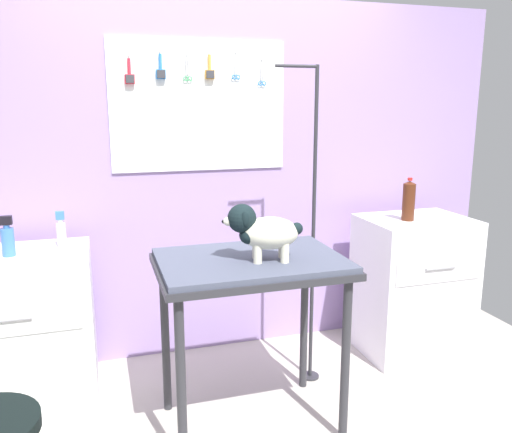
# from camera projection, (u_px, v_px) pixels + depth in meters

# --- Properties ---
(rear_wall_panel) EXTENTS (4.00, 0.11, 2.30)m
(rear_wall_panel) POSITION_uv_depth(u_px,v_px,m) (213.00, 179.00, 3.40)
(rear_wall_panel) COLOR #9E81BC
(rear_wall_panel) RESTS_ON ground
(grooming_table) EXTENTS (0.92, 0.64, 0.91)m
(grooming_table) POSITION_uv_depth(u_px,v_px,m) (251.00, 277.00, 2.57)
(grooming_table) COLOR #2D2D33
(grooming_table) RESTS_ON ground
(grooming_arm) EXTENTS (0.30, 0.11, 1.85)m
(grooming_arm) POSITION_uv_depth(u_px,v_px,m) (312.00, 240.00, 3.01)
(grooming_arm) COLOR #2D2D33
(grooming_arm) RESTS_ON ground
(dog) EXTENTS (0.38, 0.23, 0.28)m
(dog) POSITION_uv_depth(u_px,v_px,m) (262.00, 231.00, 2.47)
(dog) COLOR beige
(dog) RESTS_ON grooming_table
(counter_left) EXTENTS (0.80, 0.58, 0.87)m
(counter_left) POSITION_uv_depth(u_px,v_px,m) (17.00, 333.00, 2.80)
(counter_left) COLOR white
(counter_left) RESTS_ON ground
(cabinet_right) EXTENTS (0.68, 0.54, 0.92)m
(cabinet_right) POSITION_uv_depth(u_px,v_px,m) (412.00, 285.00, 3.47)
(cabinet_right) COLOR white
(cabinet_right) RESTS_ON ground
(spray_bottle_tall) EXTENTS (0.07, 0.07, 0.21)m
(spray_bottle_tall) POSITION_uv_depth(u_px,v_px,m) (8.00, 239.00, 2.68)
(spray_bottle_tall) COLOR #3D73C0
(spray_bottle_tall) RESTS_ON counter_left
(shampoo_bottle) EXTENTS (0.05, 0.05, 0.20)m
(shampoo_bottle) POSITION_uv_depth(u_px,v_px,m) (61.00, 232.00, 2.83)
(shampoo_bottle) COLOR white
(shampoo_bottle) RESTS_ON counter_left
(soda_bottle) EXTENTS (0.08, 0.08, 0.27)m
(soda_bottle) POSITION_uv_depth(u_px,v_px,m) (409.00, 201.00, 3.29)
(soda_bottle) COLOR #4E2413
(soda_bottle) RESTS_ON cabinet_right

